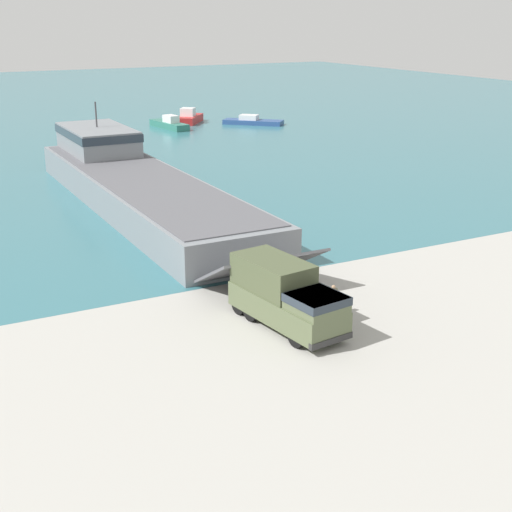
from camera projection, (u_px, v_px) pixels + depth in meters
ground_plane at (288, 298)px, 40.41m from camera, size 240.00×240.00×0.00m
water_surface at (5, 111)px, 118.79m from camera, size 240.00×180.00×0.01m
landing_craft at (134, 181)px, 60.54m from camera, size 8.08×41.55×7.42m
military_truck at (286, 295)px, 36.26m from camera, size 3.45×7.38×3.32m
soldier_on_ramp at (333, 297)px, 37.91m from camera, size 0.50×0.39×1.65m
moored_boat_a at (252, 121)px, 104.50m from camera, size 8.11×7.85×1.36m
moored_boat_b at (169, 124)px, 100.70m from camera, size 3.08×8.34×1.89m
moored_boat_c at (189, 118)px, 105.69m from camera, size 6.11×6.72×2.25m
mooring_bollard at (301, 274)px, 43.04m from camera, size 0.24×0.24×0.71m
cargo_crate at (332, 330)px, 35.47m from camera, size 0.91×0.99×0.67m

